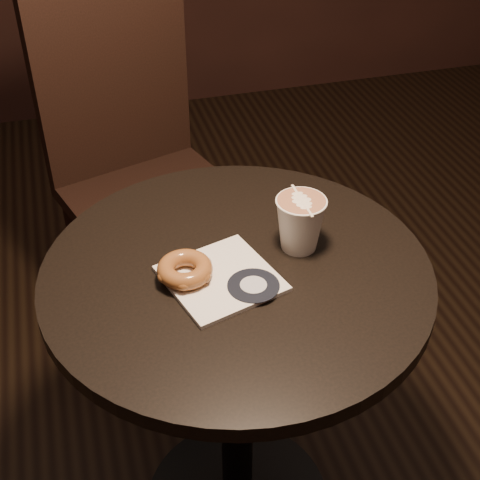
{
  "coord_description": "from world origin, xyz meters",
  "views": [
    {
      "loc": [
        -0.24,
        -0.88,
        1.51
      ],
      "look_at": [
        0.01,
        0.03,
        0.79
      ],
      "focal_mm": 50.0,
      "sensor_mm": 36.0,
      "label": 1
    }
  ],
  "objects_px": {
    "latte_cup": "(300,224)",
    "chair": "(134,147)",
    "pastry_bag": "(221,278)",
    "doughnut": "(185,269)",
    "cafe_table": "(237,345)"
  },
  "relations": [
    {
      "from": "latte_cup",
      "to": "chair",
      "type": "bearing_deg",
      "value": 106.53
    },
    {
      "from": "chair",
      "to": "pastry_bag",
      "type": "distance_m",
      "value": 0.78
    },
    {
      "from": "chair",
      "to": "doughnut",
      "type": "relative_size",
      "value": 11.24
    },
    {
      "from": "doughnut",
      "to": "latte_cup",
      "type": "relative_size",
      "value": 0.94
    },
    {
      "from": "pastry_bag",
      "to": "latte_cup",
      "type": "distance_m",
      "value": 0.18
    },
    {
      "from": "doughnut",
      "to": "latte_cup",
      "type": "distance_m",
      "value": 0.23
    },
    {
      "from": "pastry_bag",
      "to": "chair",
      "type": "bearing_deg",
      "value": 77.73
    },
    {
      "from": "cafe_table",
      "to": "chair",
      "type": "relative_size",
      "value": 0.69
    },
    {
      "from": "chair",
      "to": "latte_cup",
      "type": "relative_size",
      "value": 10.57
    },
    {
      "from": "chair",
      "to": "doughnut",
      "type": "bearing_deg",
      "value": -108.08
    },
    {
      "from": "doughnut",
      "to": "latte_cup",
      "type": "xyz_separation_m",
      "value": [
        0.22,
        0.04,
        0.03
      ]
    },
    {
      "from": "pastry_bag",
      "to": "latte_cup",
      "type": "relative_size",
      "value": 1.73
    },
    {
      "from": "doughnut",
      "to": "chair",
      "type": "bearing_deg",
      "value": 89.2
    },
    {
      "from": "cafe_table",
      "to": "latte_cup",
      "type": "height_order",
      "value": "latte_cup"
    },
    {
      "from": "chair",
      "to": "pastry_bag",
      "type": "bearing_deg",
      "value": -103.64
    }
  ]
}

